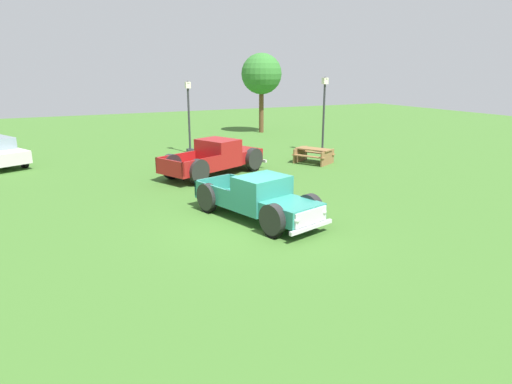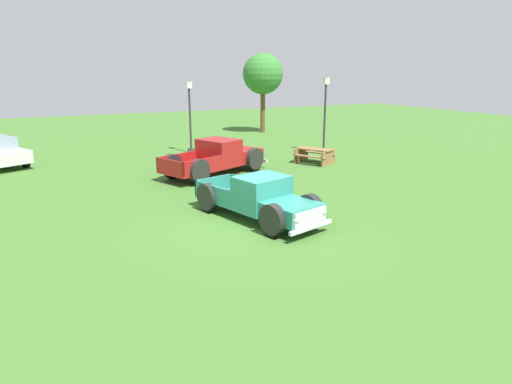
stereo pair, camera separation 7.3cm
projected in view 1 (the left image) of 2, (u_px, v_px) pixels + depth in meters
ground_plane at (251, 225)px, 14.29m from camera, size 80.00×80.00×0.00m
pickup_truck_foreground at (263, 200)px, 14.51m from camera, size 2.96×5.11×1.48m
pickup_truck_behind_left at (219, 157)px, 21.17m from camera, size 5.67×3.85×1.64m
lamp_post_near at (324, 113)px, 26.21m from camera, size 0.36×0.36×4.39m
lamp_post_far at (189, 116)px, 26.08m from camera, size 0.36×0.36×4.17m
picnic_table at (314, 154)px, 23.64m from camera, size 2.16×2.29×0.78m
oak_tree_east at (261, 74)px, 34.27m from camera, size 3.07×3.07×6.00m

